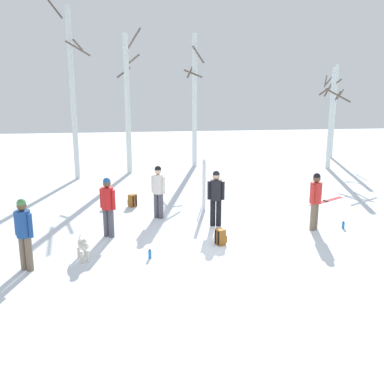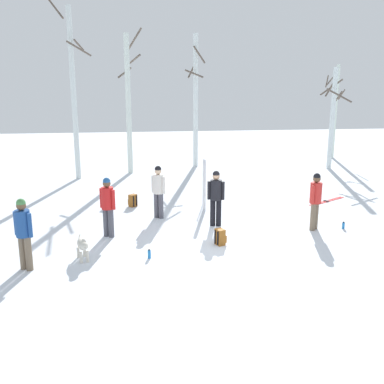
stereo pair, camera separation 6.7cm
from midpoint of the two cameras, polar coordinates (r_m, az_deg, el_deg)
ground_plane at (r=11.82m, az=3.30°, el=-7.10°), size 60.00×60.00×0.00m
person_0 at (r=12.49m, az=-10.77°, el=-1.45°), size 0.44×0.35×1.72m
person_1 at (r=14.06m, az=-4.26°, el=0.46°), size 0.43×0.36×1.72m
person_2 at (r=13.25m, az=3.27°, el=-0.35°), size 0.51×0.34×1.72m
person_3 at (r=10.77m, az=-20.91°, el=-4.59°), size 0.46×0.34×1.72m
person_4 at (r=13.39m, az=15.91°, el=-0.72°), size 0.41×0.39×1.72m
dog at (r=11.10m, az=-13.88°, el=-6.78°), size 0.38×0.87×0.57m
ski_pair_planted_0 at (r=14.89m, az=1.73°, el=0.87°), size 0.10×0.11×1.78m
ski_pair_lying_0 at (r=17.03m, az=17.23°, el=-1.14°), size 1.76×1.15×0.05m
ski_poles_1 at (r=16.09m, az=1.73°, el=1.55°), size 0.07×0.21×1.51m
backpack_0 at (r=15.68m, az=-7.60°, el=-1.11°), size 0.34×0.35×0.44m
backpack_1 at (r=11.90m, az=3.85°, el=-5.87°), size 0.34×0.32×0.44m
backpack_2 at (r=15.82m, az=-10.51°, el=-1.10°), size 0.34×0.34×0.44m
water_bottle_0 at (r=11.05m, az=-5.40°, el=-8.03°), size 0.08×0.08×0.24m
water_bottle_1 at (r=13.97m, az=19.22°, el=-4.12°), size 0.08×0.08×0.21m
birch_tree_1 at (r=20.49m, az=-15.08°, el=12.44°), size 1.79×1.16×7.84m
birch_tree_2 at (r=21.41m, az=-8.16°, el=11.45°), size 1.24×0.94×6.79m
birch_tree_3 at (r=23.09m, az=0.55°, el=11.87°), size 1.10×1.05×6.72m
birch_tree_4 at (r=23.49m, az=17.89°, el=9.33°), size 1.34×1.37×5.07m
birch_tree_5 at (r=27.30m, az=18.17°, el=10.10°), size 1.19×1.15×5.35m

